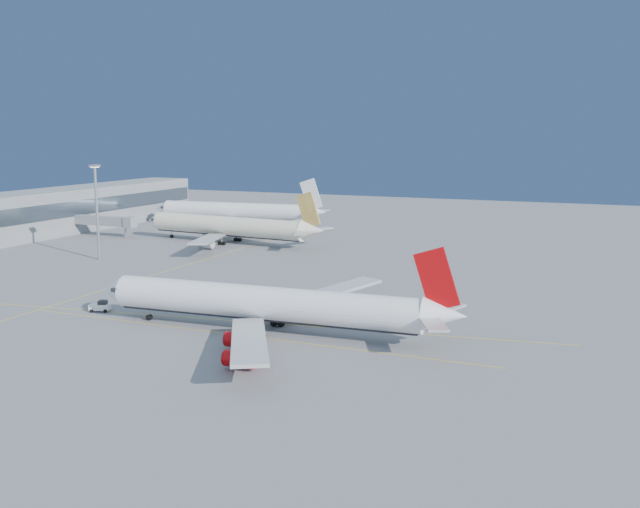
{
  "coord_description": "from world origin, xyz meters",
  "views": [
    {
      "loc": [
        63.74,
        -117.35,
        34.37
      ],
      "look_at": [
        1.55,
        29.79,
        7.0
      ],
      "focal_mm": 40.0,
      "sensor_mm": 36.0,
      "label": 1
    }
  ],
  "objects_px": {
    "airliner_virgin": "(270,304)",
    "light_mast": "(97,204)",
    "airliner_etihad": "(231,227)",
    "pushback_tug": "(100,306)",
    "airliner_third": "(238,211)"
  },
  "relations": [
    {
      "from": "airliner_virgin",
      "to": "airliner_etihad",
      "type": "xyz_separation_m",
      "value": [
        -57.18,
        85.5,
        0.24
      ]
    },
    {
      "from": "airliner_third",
      "to": "light_mast",
      "type": "height_order",
      "value": "light_mast"
    },
    {
      "from": "airliner_virgin",
      "to": "airliner_third",
      "type": "bearing_deg",
      "value": 118.47
    },
    {
      "from": "airliner_etihad",
      "to": "light_mast",
      "type": "relative_size",
      "value": 2.59
    },
    {
      "from": "pushback_tug",
      "to": "light_mast",
      "type": "xyz_separation_m",
      "value": [
        -38.62,
        45.83,
        14.21
      ]
    },
    {
      "from": "airliner_virgin",
      "to": "light_mast",
      "type": "xyz_separation_m",
      "value": [
        -75.85,
        46.3,
        10.17
      ]
    },
    {
      "from": "pushback_tug",
      "to": "airliner_etihad",
      "type": "bearing_deg",
      "value": 81.99
    },
    {
      "from": "light_mast",
      "to": "pushback_tug",
      "type": "bearing_deg",
      "value": -49.88
    },
    {
      "from": "airliner_etihad",
      "to": "pushback_tug",
      "type": "xyz_separation_m",
      "value": [
        19.95,
        -85.03,
        -4.29
      ]
    },
    {
      "from": "airliner_third",
      "to": "pushback_tug",
      "type": "height_order",
      "value": "airliner_third"
    },
    {
      "from": "airliner_virgin",
      "to": "airliner_third",
      "type": "relative_size",
      "value": 0.99
    },
    {
      "from": "airliner_virgin",
      "to": "airliner_etihad",
      "type": "relative_size",
      "value": 1.02
    },
    {
      "from": "airliner_virgin",
      "to": "pushback_tug",
      "type": "height_order",
      "value": "airliner_virgin"
    },
    {
      "from": "airliner_virgin",
      "to": "light_mast",
      "type": "relative_size",
      "value": 2.64
    },
    {
      "from": "airliner_virgin",
      "to": "pushback_tug",
      "type": "xyz_separation_m",
      "value": [
        -37.23,
        0.47,
        -4.05
      ]
    }
  ]
}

